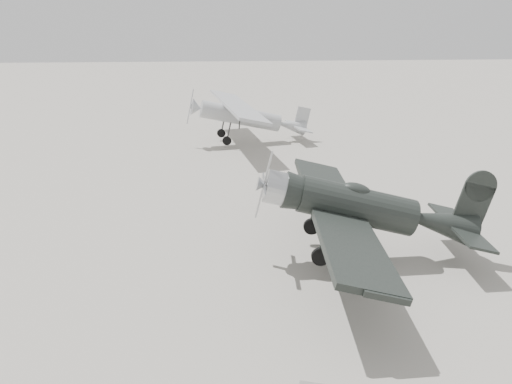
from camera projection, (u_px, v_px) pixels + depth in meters
The scene contains 3 objects.
ground at pixel (283, 262), 16.91m from camera, with size 160.00×160.00×0.00m, color gray.
lowwing_monoplane at pixel (367, 209), 16.56m from camera, with size 7.70×10.74×3.47m.
highwing_monoplane at pixel (246, 113), 32.09m from camera, with size 7.96×11.17×3.15m.
Camera 1 is at (-2.15, -15.03, 7.87)m, focal length 35.00 mm.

